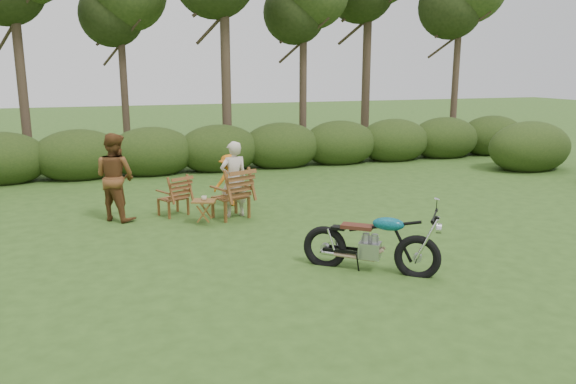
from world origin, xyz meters
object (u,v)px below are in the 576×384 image
object	(u,v)px
lawn_chair_left	(174,215)
adult_b	(118,219)
adult_a	(235,216)
cup	(204,198)
motorcycle	(369,270)
lawn_chair_right	(231,218)
side_table	(204,212)
child	(229,206)

from	to	relation	value
lawn_chair_left	adult_b	distance (m)	1.14
adult_a	adult_b	size ratio (longest dim) A/B	0.89
cup	motorcycle	bearing A→B (deg)	-60.88
lawn_chair_right	side_table	size ratio (longest dim) A/B	2.19
child	adult_b	bearing A→B (deg)	-14.29
lawn_chair_left	adult_a	world-z (taller)	adult_a
lawn_chair_right	cup	size ratio (longest dim) A/B	9.73
lawn_chair_left	child	distance (m)	1.37
lawn_chair_right	adult_a	size ratio (longest dim) A/B	0.67
lawn_chair_right	adult_b	xyz separation A→B (m)	(-2.25, 0.62, 0.00)
side_table	adult_b	world-z (taller)	adult_b
adult_b	child	size ratio (longest dim) A/B	1.53
adult_a	side_table	bearing A→B (deg)	21.88
lawn_chair_right	lawn_chair_left	bearing A→B (deg)	-48.66
motorcycle	lawn_chair_left	world-z (taller)	motorcycle
side_table	cup	xyz separation A→B (m)	(0.00, 0.01, 0.29)
adult_b	child	bearing A→B (deg)	-126.75
child	lawn_chair_right	bearing A→B (deg)	55.56
lawn_chair_left	side_table	xyz separation A→B (m)	(0.50, -0.88, 0.24)
lawn_chair_right	child	size ratio (longest dim) A/B	0.90
cup	child	distance (m)	1.60
adult_b	lawn_chair_right	bearing A→B (deg)	-151.37
motorcycle	adult_b	bearing A→B (deg)	167.96
adult_a	child	xyz separation A→B (m)	(0.10, 0.91, 0.00)
lawn_chair_right	adult_b	distance (m)	2.33
motorcycle	side_table	world-z (taller)	motorcycle
motorcycle	lawn_chair_right	xyz separation A→B (m)	(-1.32, 3.72, 0.00)
motorcycle	side_table	distance (m)	3.96
adult_a	adult_b	distance (m)	2.40
adult_b	motorcycle	bearing A→B (deg)	173.55
cup	child	xyz separation A→B (m)	(0.80, 1.28, -0.53)
side_table	child	bearing A→B (deg)	58.08
side_table	child	xyz separation A→B (m)	(0.80, 1.29, -0.24)
motorcycle	adult_b	size ratio (longest dim) A/B	1.13
lawn_chair_right	child	world-z (taller)	child
lawn_chair_right	cup	bearing A→B (deg)	3.95
side_table	adult_b	size ratio (longest dim) A/B	0.27
lawn_chair_right	lawn_chair_left	world-z (taller)	lawn_chair_right
adult_b	adult_a	bearing A→B (deg)	-148.24
lawn_chair_left	adult_a	bearing A→B (deg)	131.81
cup	adult_b	xyz separation A→B (m)	(-1.64, 0.89, -0.53)
lawn_chair_right	adult_a	xyz separation A→B (m)	(0.10, 0.11, 0.00)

